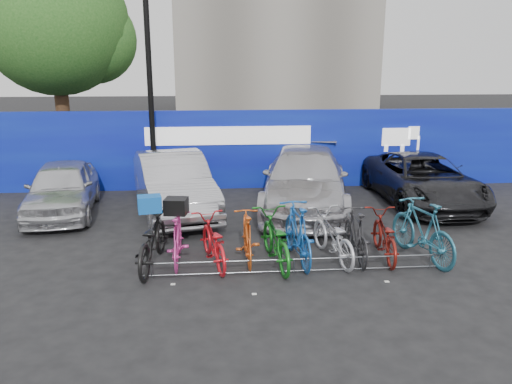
{
  "coord_description": "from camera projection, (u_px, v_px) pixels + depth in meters",
  "views": [
    {
      "loc": [
        -1.4,
        -9.09,
        3.8
      ],
      "look_at": [
        -0.49,
        2.0,
        0.9
      ],
      "focal_mm": 35.0,
      "sensor_mm": 36.0,
      "label": 1
    }
  ],
  "objects": [
    {
      "name": "ground",
      "position": [
        289.0,
        261.0,
        9.83
      ],
      "size": [
        100.0,
        100.0,
        0.0
      ],
      "primitive_type": "plane",
      "color": "black",
      "rests_on": "ground"
    },
    {
      "name": "hoarding",
      "position": [
        262.0,
        149.0,
        15.32
      ],
      "size": [
        22.0,
        0.18,
        2.4
      ],
      "color": "#0A0D8D",
      "rests_on": "ground"
    },
    {
      "name": "tree",
      "position": [
        62.0,
        25.0,
        17.71
      ],
      "size": [
        5.4,
        5.2,
        7.8
      ],
      "color": "#382314",
      "rests_on": "ground"
    },
    {
      "name": "lamppost",
      "position": [
        150.0,
        82.0,
        13.96
      ],
      "size": [
        0.25,
        0.5,
        6.11
      ],
      "color": "black",
      "rests_on": "ground"
    },
    {
      "name": "bike_rack",
      "position": [
        294.0,
        265.0,
        9.21
      ],
      "size": [
        5.6,
        0.03,
        0.3
      ],
      "color": "#595B60",
      "rests_on": "ground"
    },
    {
      "name": "car_0",
      "position": [
        62.0,
        188.0,
        12.77
      ],
      "size": [
        2.09,
        4.14,
        1.35
      ],
      "primitive_type": "imported",
      "rotation": [
        0.0,
        0.0,
        0.13
      ],
      "color": "silver",
      "rests_on": "ground"
    },
    {
      "name": "car_1",
      "position": [
        173.0,
        184.0,
        12.83
      ],
      "size": [
        2.67,
        4.91,
        1.53
      ],
      "primitive_type": "imported",
      "rotation": [
        0.0,
        0.0,
        0.24
      ],
      "color": "#A0A0A5",
      "rests_on": "ground"
    },
    {
      "name": "car_2",
      "position": [
        305.0,
        180.0,
        13.23
      ],
      "size": [
        3.13,
        5.66,
        1.55
      ],
      "primitive_type": "imported",
      "rotation": [
        0.0,
        0.0,
        -0.19
      ],
      "color": "#B6B5BA",
      "rests_on": "ground"
    },
    {
      "name": "car_3",
      "position": [
        423.0,
        180.0,
        13.7
      ],
      "size": [
        2.25,
        4.83,
        1.34
      ],
      "primitive_type": "imported",
      "rotation": [
        0.0,
        0.0,
        -0.01
      ],
      "color": "black",
      "rests_on": "ground"
    },
    {
      "name": "bike_0",
      "position": [
        152.0,
        239.0,
        9.44
      ],
      "size": [
        0.93,
        2.15,
        1.09
      ],
      "primitive_type": "imported",
      "rotation": [
        0.0,
        0.0,
        3.04
      ],
      "color": "black",
      "rests_on": "ground"
    },
    {
      "name": "bike_1",
      "position": [
        178.0,
        239.0,
        9.61
      ],
      "size": [
        0.48,
        1.67,
        1.0
      ],
      "primitive_type": "imported",
      "rotation": [
        0.0,
        0.0,
        3.15
      ],
      "color": "#E13C9A",
      "rests_on": "ground"
    },
    {
      "name": "bike_2",
      "position": [
        213.0,
        241.0,
        9.55
      ],
      "size": [
        1.02,
        1.89,
        0.94
      ],
      "primitive_type": "imported",
      "rotation": [
        0.0,
        0.0,
        3.37
      ],
      "color": "red",
      "rests_on": "ground"
    },
    {
      "name": "bike_3",
      "position": [
        247.0,
        237.0,
        9.71
      ],
      "size": [
        0.49,
        1.67,
        1.0
      ],
      "primitive_type": "imported",
      "rotation": [
        0.0,
        0.0,
        3.15
      ],
      "color": "#D3551B",
      "rests_on": "ground"
    },
    {
      "name": "bike_4",
      "position": [
        275.0,
        239.0,
        9.55
      ],
      "size": [
        0.92,
        2.03,
        1.03
      ],
      "primitive_type": "imported",
      "rotation": [
        0.0,
        0.0,
        3.27
      ],
      "color": "#156D19",
      "rests_on": "ground"
    },
    {
      "name": "bike_5",
      "position": [
        298.0,
        233.0,
        9.68
      ],
      "size": [
        0.72,
        2.0,
        1.18
      ],
      "primitive_type": "imported",
      "rotation": [
        0.0,
        0.0,
        3.23
      ],
      "color": "#1857B1",
      "rests_on": "ground"
    },
    {
      "name": "bike_6",
      "position": [
        332.0,
        236.0,
        9.79
      ],
      "size": [
        1.0,
        1.94,
        0.97
      ],
      "primitive_type": "imported",
      "rotation": [
        0.0,
        0.0,
        3.34
      ],
      "color": "#B4B5BB",
      "rests_on": "ground"
    },
    {
      "name": "bike_7",
      "position": [
        356.0,
        235.0,
        9.8
      ],
      "size": [
        0.51,
        1.72,
        1.03
      ],
      "primitive_type": "imported",
      "rotation": [
        0.0,
        0.0,
        3.13
      ],
      "color": "#28272A",
      "rests_on": "ground"
    },
    {
      "name": "bike_8",
      "position": [
        384.0,
        236.0,
        9.89
      ],
      "size": [
        0.77,
        1.82,
        0.93
      ],
      "primitive_type": "imported",
      "rotation": [
        0.0,
        0.0,
        3.06
      ],
      "color": "maroon",
      "rests_on": "ground"
    },
    {
      "name": "bike_9",
      "position": [
        422.0,
        230.0,
        9.78
      ],
      "size": [
        1.03,
        2.1,
        1.22
      ],
      "primitive_type": "imported",
      "rotation": [
        0.0,
        0.0,
        3.38
      ],
      "color": "#236178",
      "rests_on": "ground"
    },
    {
      "name": "cargo_crate",
      "position": [
        150.0,
        204.0,
        9.26
      ],
      "size": [
        0.48,
        0.4,
        0.3
      ],
      "primitive_type": "cube",
      "rotation": [
        0.0,
        0.0,
        0.2
      ],
      "color": "#0F50A9",
      "rests_on": "bike_0"
    },
    {
      "name": "cargo_topcase",
      "position": [
        176.0,
        206.0,
        9.44
      ],
      "size": [
        0.47,
        0.43,
        0.31
      ],
      "primitive_type": "cube",
      "rotation": [
        0.0,
        0.0,
        -0.17
      ],
      "color": "black",
      "rests_on": "bike_1"
    }
  ]
}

